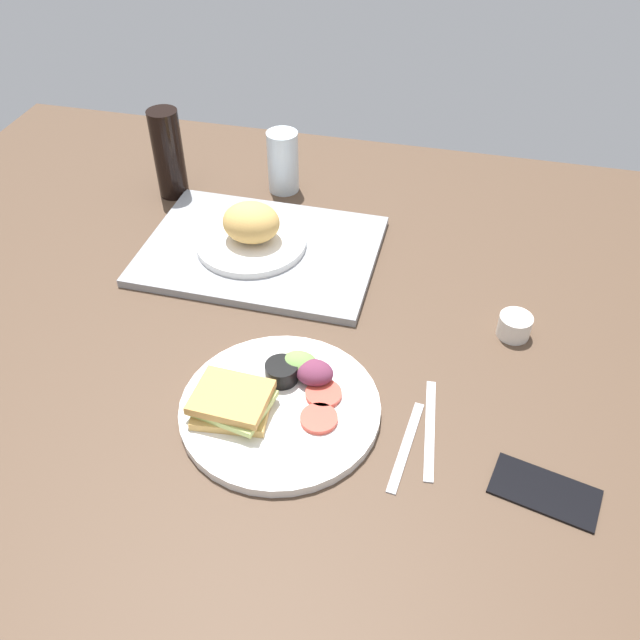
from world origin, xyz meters
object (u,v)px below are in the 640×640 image
Objects in this scene: drinking_glass at (283,162)px; cell_phone at (545,491)px; plate_with_salad at (274,402)px; soda_bottle at (168,154)px; bread_plate_near at (251,232)px; espresso_cup at (515,326)px; fork at (406,445)px; serving_tray at (261,250)px; knife at (430,428)px.

drinking_glass is 0.94× the size of cell_phone.
soda_bottle is (-39.13, 54.64, 8.01)cm from plate_with_salad.
espresso_cup is (50.62, -12.38, -2.80)cm from bread_plate_near.
espresso_cup reaches higher than fork.
knife is at bearing -43.87° from serving_tray.
fork is (59.78, -57.05, -9.39)cm from soda_bottle.
knife is (39.71, -60.49, -6.54)cm from drinking_glass.
serving_tray is 2.37× the size of knife.
serving_tray is 2.33× the size of soda_bottle.
serving_tray is 52.88cm from fork.
knife is 1.32× the size of cell_phone.
cell_phone is at bearing -80.55° from espresso_cup.
bread_plate_near is at bearing 166.26° from espresso_cup.
espresso_cup is 31.64cm from cell_phone.
cell_phone is at bearing -50.29° from drinking_glass.
cell_phone is (55.80, -43.56, -4.40)cm from bread_plate_near.
plate_with_salad is at bearing -54.39° from soda_bottle.
knife is at bearing -30.71° from fork.
soda_bottle is 1.02× the size of knife.
drinking_glass is 74.50cm from fork.
fork and knife have the same top height.
plate_with_salad is at bearing -175.00° from cell_phone.
drinking_glass reaches higher than plate_with_salad.
plate_with_salad is 64.34cm from drinking_glass.
espresso_cup is at bearing -30.76° from knife.
knife is (62.78, -53.05, -9.39)cm from soda_bottle.
serving_tray is 3.31× the size of drinking_glass.
bread_plate_near is at bearing 172.04° from serving_tray.
plate_with_salad is (13.87, -37.66, 0.83)cm from serving_tray.
fork is 5.00cm from knife.
cell_phone is at bearing -38.70° from serving_tray.
drinking_glass is (-0.44, 24.18, 1.99)cm from bread_plate_near.
plate_with_salad is at bearing 89.52° from fork.
drinking_glass reaches higher than espresso_cup.
fork is at bearing -49.26° from serving_tray.
serving_tray is at bearing -33.91° from soda_bottle.
fork is at bearing -117.20° from espresso_cup.
knife is at bearing 169.35° from cell_phone.
fork is 0.89× the size of knife.
soda_bottle is (-23.07, -7.44, 2.85)cm from drinking_glass.
plate_with_salad reaches higher than espresso_cup.
bread_plate_near is at bearing 48.14° from fork.
espresso_cup is (74.13, -29.12, -7.64)cm from soda_bottle.
espresso_cup is at bearing 112.45° from cell_phone.
cell_phone is at bearing -8.00° from plate_with_salad.
drinking_glass is 62.98cm from espresso_cup.
fork is at bearing -60.35° from drinking_glass.
fork is at bearing -43.66° from soda_bottle.
plate_with_salad is at bearing -75.50° from drinking_glass.
knife is (-11.35, -23.93, -1.75)cm from espresso_cup.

